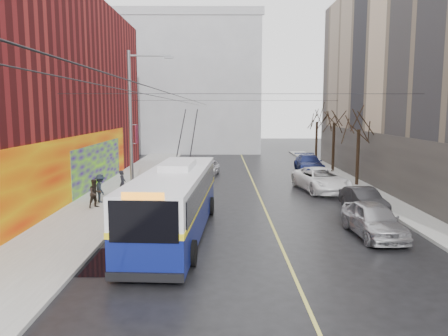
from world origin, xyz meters
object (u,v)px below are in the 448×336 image
object	(u,v)px
parked_car_c	(321,180)
pedestrian_a	(123,183)
pedestrian_c	(100,188)
parked_car_a	(374,219)
trolleybus	(175,201)
pedestrian_b	(95,193)
parked_car_d	(309,163)
tree_near	(359,119)
streetlight_pole	(133,123)
parked_car_b	(363,200)
tree_mid	(334,114)
tree_far	(317,114)
following_car	(208,168)

from	to	relation	value
parked_car_c	pedestrian_a	world-z (taller)	pedestrian_a
pedestrian_c	parked_car_a	bearing A→B (deg)	-143.84
trolleybus	parked_car_c	world-z (taller)	trolleybus
trolleybus	pedestrian_b	size ratio (longest dim) A/B	7.50
parked_car_d	pedestrian_b	world-z (taller)	pedestrian_b
trolleybus	pedestrian_b	xyz separation A→B (m)	(-5.02, 4.97, -0.62)
pedestrian_a	pedestrian_b	world-z (taller)	pedestrian_a
tree_near	trolleybus	size ratio (longest dim) A/B	0.53
streetlight_pole	parked_car_b	size ratio (longest dim) A/B	2.24
tree_mid	pedestrian_a	world-z (taller)	tree_mid
tree_near	parked_car_c	xyz separation A→B (m)	(-3.05, -1.85, -4.16)
streetlight_pole	trolleybus	size ratio (longest dim) A/B	0.75
trolleybus	parked_car_c	distance (m)	13.96
tree_far	parked_car_b	bearing A→B (deg)	-95.46
tree_far	parked_car_b	world-z (taller)	tree_far
tree_mid	following_car	size ratio (longest dim) A/B	1.65
parked_car_b	pedestrian_b	size ratio (longest dim) A/B	2.49
tree_mid	parked_car_a	xyz separation A→B (m)	(-3.20, -19.76, -4.48)
streetlight_pole	parked_car_c	world-z (taller)	streetlight_pole
tree_mid	tree_far	size ratio (longest dim) A/B	1.02
streetlight_pole	parked_car_b	bearing A→B (deg)	-8.64
parked_car_b	parked_car_d	distance (m)	15.75
tree_near	pedestrian_b	bearing A→B (deg)	-156.23
trolleybus	pedestrian_c	world-z (taller)	trolleybus
following_car	parked_car_c	bearing A→B (deg)	-33.25
tree_far	parked_car_d	world-z (taller)	tree_far
streetlight_pole	pedestrian_b	distance (m)	4.61
tree_far	parked_car_a	size ratio (longest dim) A/B	1.45
parked_car_b	parked_car_c	bearing A→B (deg)	93.20
parked_car_b	pedestrian_a	size ratio (longest dim) A/B	2.46
tree_mid	trolleybus	world-z (taller)	tree_mid
parked_car_a	tree_far	bearing A→B (deg)	80.49
tree_mid	parked_car_d	xyz separation A→B (m)	(-2.00, 0.77, -4.48)
streetlight_pole	pedestrian_a	xyz separation A→B (m)	(-1.17, 1.90, -3.88)
trolleybus	following_car	bearing A→B (deg)	90.62
tree_near	pedestrian_b	xyz separation A→B (m)	(-17.08, -7.53, -4.02)
pedestrian_b	streetlight_pole	bearing A→B (deg)	-6.12
parked_car_c	pedestrian_b	bearing A→B (deg)	-167.31
pedestrian_b	pedestrian_c	size ratio (longest dim) A/B	0.96
parked_car_d	pedestrian_b	bearing A→B (deg)	-133.85
tree_mid	pedestrian_c	bearing A→B (deg)	-142.56
pedestrian_b	parked_car_c	bearing A→B (deg)	-22.17
parked_car_b	parked_car_c	xyz separation A→B (m)	(-0.95, 6.13, 0.15)
streetlight_pole	pedestrian_c	size ratio (longest dim) A/B	5.36
streetlight_pole	tree_far	bearing A→B (deg)	52.88
streetlight_pole	pedestrian_a	world-z (taller)	streetlight_pole
tree_near	pedestrian_a	xyz separation A→B (m)	(-16.31, -4.10, -4.01)
tree_near	parked_car_b	bearing A→B (deg)	-104.75
pedestrian_b	parked_car_b	bearing A→B (deg)	-45.95
following_car	pedestrian_b	size ratio (longest dim) A/B	2.52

